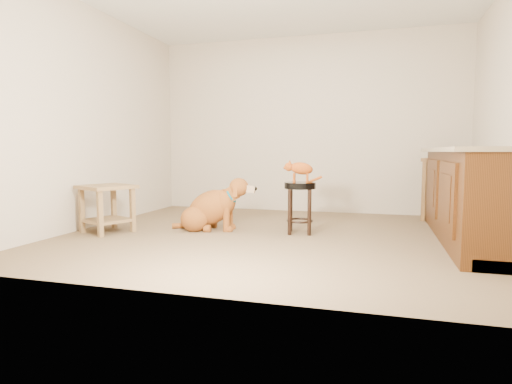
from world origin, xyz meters
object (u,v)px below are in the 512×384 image
(side_table, at_px, (107,201))
(golden_retriever, at_px, (211,209))
(wood_stool, at_px, (440,188))
(tabby_kitten, at_px, (299,169))
(padded_stool, at_px, (300,197))

(side_table, distance_m, golden_retriever, 1.16)
(wood_stool, bearing_deg, side_table, -152.30)
(wood_stool, height_order, golden_retriever, wood_stool)
(side_table, height_order, tabby_kitten, tabby_kitten)
(padded_stool, relative_size, side_table, 0.83)
(side_table, distance_m, tabby_kitten, 2.17)
(tabby_kitten, bearing_deg, wood_stool, 32.67)
(golden_retriever, bearing_deg, wood_stool, 22.07)
(wood_stool, bearing_deg, padded_stool, -138.79)
(padded_stool, bearing_deg, wood_stool, 41.21)
(padded_stool, xyz_separation_m, side_table, (-2.08, -0.53, -0.05))
(padded_stool, relative_size, wood_stool, 0.69)
(golden_retriever, relative_size, tabby_kitten, 2.45)
(wood_stool, height_order, tabby_kitten, wood_stool)
(wood_stool, relative_size, golden_retriever, 0.80)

